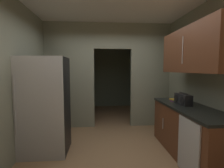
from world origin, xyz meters
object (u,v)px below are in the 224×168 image
object	(u,v)px
refrigerator	(45,106)
book_stack	(174,100)
dishwasher	(188,148)
boombox	(183,99)

from	to	relation	value
refrigerator	book_stack	xyz separation A→B (m)	(2.56, 0.17, 0.04)
refrigerator	dishwasher	world-z (taller)	refrigerator
boombox	dishwasher	bearing A→B (deg)	-110.92
refrigerator	book_stack	bearing A→B (deg)	3.81
refrigerator	dishwasher	distance (m)	2.51
refrigerator	dishwasher	bearing A→B (deg)	-21.65
refrigerator	dishwasher	xyz separation A→B (m)	(2.29, -0.91, -0.47)
dishwasher	boombox	distance (m)	0.99
refrigerator	book_stack	distance (m)	2.56
refrigerator	boombox	bearing A→B (deg)	-3.52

